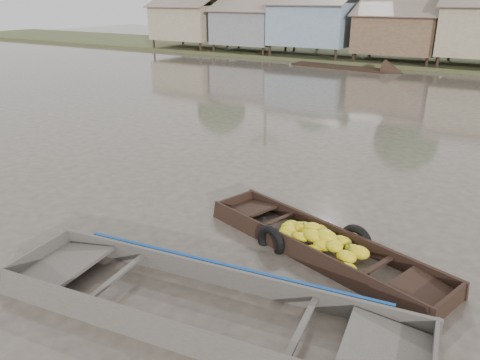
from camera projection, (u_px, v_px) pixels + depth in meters
The scene contains 3 objects.
ground at pixel (216, 235), 10.00m from camera, with size 120.00×120.00×0.00m, color #453D35.
banana_boat at pixel (318, 244), 9.33m from camera, with size 5.47×2.79×0.77m.
viewer_boat at pixel (203, 312), 7.47m from camera, with size 7.21×2.77×0.57m.
Camera 1 is at (5.08, -7.30, 4.75)m, focal length 35.00 mm.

